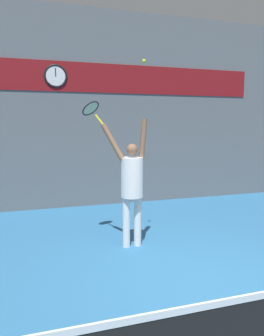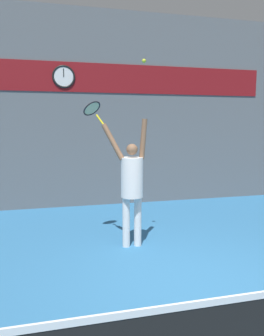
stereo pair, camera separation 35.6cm
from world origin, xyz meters
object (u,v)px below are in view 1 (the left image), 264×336
object	(u,v)px
scoreboard_clock	(56,76)
tennis_ball	(144,61)
tennis_racket	(91,109)
tennis_player	(132,182)

from	to	relation	value
scoreboard_clock	tennis_ball	xyz separation A→B (m)	(1.15, -3.14, -0.14)
scoreboard_clock	tennis_racket	size ratio (longest dim) A/B	1.28
scoreboard_clock	tennis_ball	world-z (taller)	scoreboard_clock
tennis_racket	tennis_ball	size ratio (longest dim) A/B	6.59
tennis_racket	tennis_ball	distance (m)	1.21
tennis_player	tennis_racket	size ratio (longest dim) A/B	5.05
tennis_racket	tennis_ball	bearing A→B (deg)	-31.86
scoreboard_clock	tennis_racket	distance (m)	2.82
scoreboard_clock	tennis_player	distance (m)	3.88
tennis_ball	scoreboard_clock	bearing A→B (deg)	110.04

